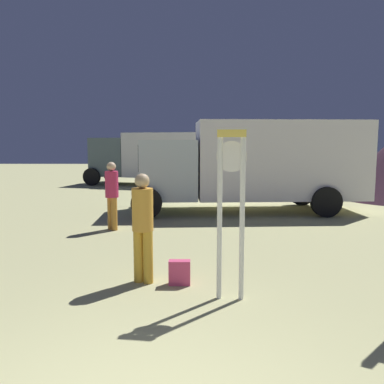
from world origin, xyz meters
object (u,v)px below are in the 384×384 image
object	(u,v)px
person_distant	(112,192)
box_truck_near	(257,162)
person_near_clock	(143,222)
box_truck_far	(151,156)
backpack	(180,273)
standing_clock	(231,198)

from	to	relation	value
person_distant	box_truck_near	distance (m)	4.99
person_near_clock	box_truck_far	world-z (taller)	box_truck_far
person_distant	box_truck_near	world-z (taller)	box_truck_near
person_distant	box_truck_far	size ratio (longest dim) A/B	0.26
backpack	person_distant	bearing A→B (deg)	115.33
box_truck_near	box_truck_far	size ratio (longest dim) A/B	1.11
standing_clock	backpack	world-z (taller)	standing_clock
standing_clock	backpack	bearing A→B (deg)	142.96
person_near_clock	box_truck_far	xyz separation A→B (m)	(-1.55, 14.87, 0.56)
person_near_clock	backpack	xyz separation A→B (m)	(0.57, -0.09, -0.77)
standing_clock	box_truck_far	world-z (taller)	box_truck_far
box_truck_far	standing_clock	bearing A→B (deg)	-79.61
standing_clock	person_distant	distance (m)	5.16
standing_clock	backpack	size ratio (longest dim) A/B	6.16
box_truck_near	person_distant	bearing A→B (deg)	-144.93
person_near_clock	person_distant	xyz separation A→B (m)	(-1.28, 3.80, -0.00)
box_truck_far	person_distant	bearing A→B (deg)	-88.60
backpack	standing_clock	bearing A→B (deg)	-37.04
standing_clock	box_truck_far	xyz separation A→B (m)	(-2.84, 15.51, 0.09)
person_near_clock	person_distant	world-z (taller)	same
standing_clock	person_distant	xyz separation A→B (m)	(-2.57, 4.45, -0.47)
person_near_clock	person_distant	distance (m)	4.01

